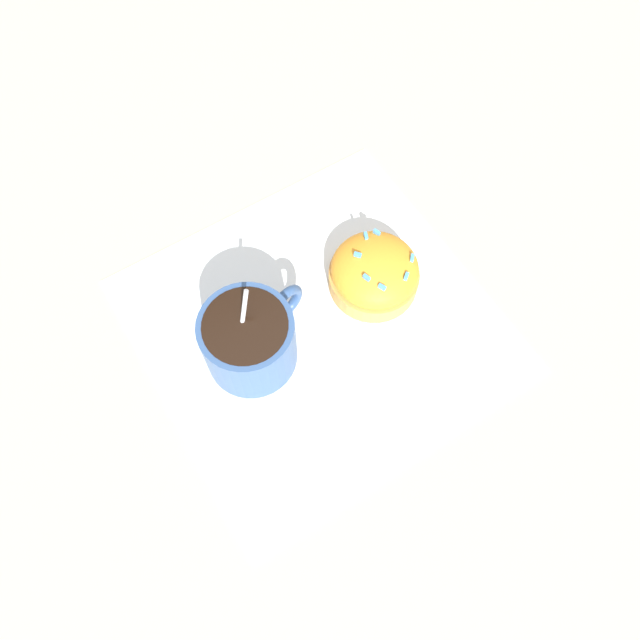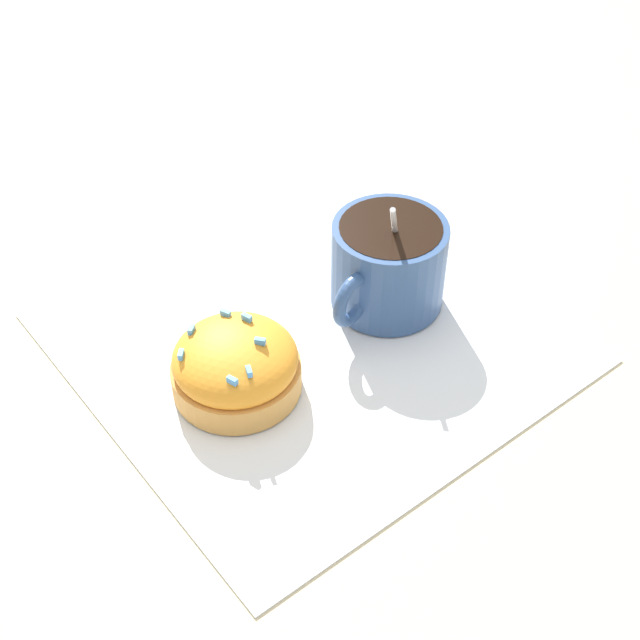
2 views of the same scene
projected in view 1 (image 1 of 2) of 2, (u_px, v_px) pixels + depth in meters
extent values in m
plane|color=#C6B793|center=(317.00, 325.00, 0.59)|extent=(3.00, 3.00, 0.00)
cube|color=white|center=(317.00, 324.00, 0.59)|extent=(0.33, 0.32, 0.00)
cylinder|color=#335184|center=(248.00, 339.00, 0.55)|extent=(0.08, 0.08, 0.07)
cylinder|color=black|center=(244.00, 326.00, 0.52)|extent=(0.07, 0.07, 0.01)
torus|color=#335184|center=(285.00, 304.00, 0.56)|extent=(0.04, 0.02, 0.04)
ellipsoid|color=silver|center=(261.00, 329.00, 0.58)|extent=(0.03, 0.03, 0.01)
cylinder|color=silver|center=(242.00, 337.00, 0.53)|extent=(0.04, 0.03, 0.09)
cylinder|color=#D19347|center=(373.00, 278.00, 0.60)|extent=(0.09, 0.09, 0.02)
ellipsoid|color=orange|center=(375.00, 270.00, 0.58)|extent=(0.08, 0.08, 0.04)
cube|color=#4C99EA|center=(377.00, 232.00, 0.59)|extent=(0.01, 0.01, 0.00)
cube|color=#4C99EA|center=(406.00, 276.00, 0.57)|extent=(0.01, 0.01, 0.00)
cube|color=#4C99EA|center=(412.00, 258.00, 0.58)|extent=(0.01, 0.01, 0.00)
cube|color=#4C99EA|center=(365.00, 275.00, 0.56)|extent=(0.01, 0.01, 0.00)
cube|color=#4C99EA|center=(366.00, 236.00, 0.58)|extent=(0.01, 0.01, 0.00)
cube|color=#4C99EA|center=(382.00, 287.00, 0.56)|extent=(0.01, 0.01, 0.00)
cube|color=#4C99EA|center=(358.00, 255.00, 0.57)|extent=(0.01, 0.01, 0.00)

